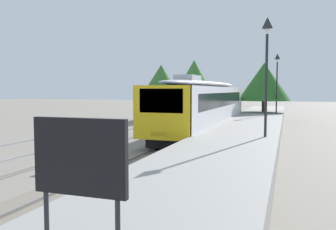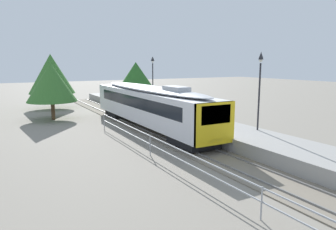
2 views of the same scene
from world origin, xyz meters
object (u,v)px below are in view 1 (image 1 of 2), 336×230
at_px(commuter_train, 205,102).
at_px(platform_notice_board, 80,162).
at_px(platform_lamp_mid_platform, 267,54).
at_px(platform_lamp_far_end, 277,72).

bearing_deg(commuter_train, platform_notice_board, -81.10).
distance_m(commuter_train, platform_lamp_mid_platform, 9.45).
xyz_separation_m(platform_lamp_mid_platform, platform_lamp_far_end, (0.00, 16.43, 0.00)).
bearing_deg(platform_lamp_mid_platform, platform_lamp_far_end, 90.00).
xyz_separation_m(platform_lamp_mid_platform, platform_notice_board, (-1.34, -12.89, -2.44)).
distance_m(commuter_train, platform_lamp_far_end, 10.02).
xyz_separation_m(commuter_train, platform_lamp_mid_platform, (4.59, -7.88, 2.48)).
relative_size(commuter_train, platform_lamp_mid_platform, 3.44).
bearing_deg(platform_lamp_mid_platform, commuter_train, 120.23).
bearing_deg(commuter_train, platform_lamp_mid_platform, -59.77).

